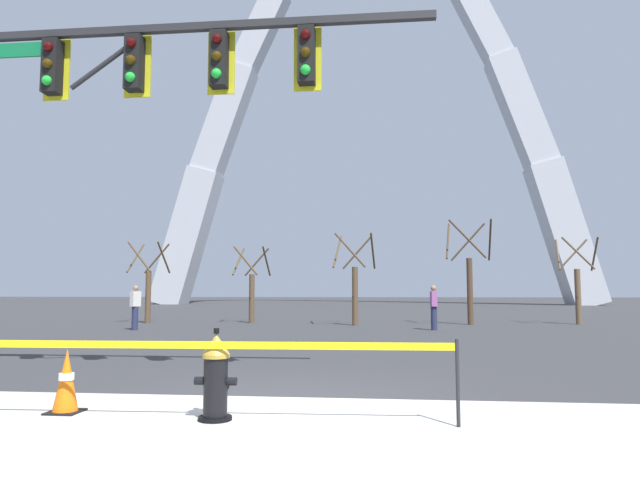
% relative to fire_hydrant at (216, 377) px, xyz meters
% --- Properties ---
extents(ground_plane, '(240.00, 240.00, 0.00)m').
position_rel_fire_hydrant_xyz_m(ground_plane, '(0.68, 1.17, -0.47)').
color(ground_plane, '#333335').
extents(fire_hydrant, '(0.46, 0.48, 0.99)m').
position_rel_fire_hydrant_xyz_m(fire_hydrant, '(0.00, 0.00, 0.00)').
color(fire_hydrant, black).
rests_on(fire_hydrant, ground).
extents(caution_tape_barrier, '(5.03, 0.22, 0.90)m').
position_rel_fire_hydrant_xyz_m(caution_tape_barrier, '(0.07, -0.13, 0.15)').
color(caution_tape_barrier, '#232326').
rests_on(caution_tape_barrier, ground).
extents(traffic_cone_by_hydrant, '(0.36, 0.36, 0.73)m').
position_rel_fire_hydrant_xyz_m(traffic_cone_by_hydrant, '(-1.81, 0.18, -0.11)').
color(traffic_cone_by_hydrant, black).
rests_on(traffic_cone_by_hydrant, ground).
extents(traffic_signal_gantry, '(7.82, 0.44, 6.00)m').
position_rel_fire_hydrant_xyz_m(traffic_signal_gantry, '(-2.55, 2.39, 3.94)').
color(traffic_signal_gantry, '#232326').
rests_on(traffic_signal_gantry, ground).
extents(monument_arch, '(45.92, 3.29, 43.60)m').
position_rel_fire_hydrant_xyz_m(monument_arch, '(0.68, 52.54, 18.46)').
color(monument_arch, '#B2B5BC').
rests_on(monument_arch, ground).
extents(tree_far_left, '(1.64, 1.64, 3.52)m').
position_rel_fire_hydrant_xyz_m(tree_far_left, '(-8.32, 17.90, 1.10)').
color(tree_far_left, brown).
rests_on(tree_far_left, ground).
extents(tree_left_mid, '(1.55, 1.56, 3.34)m').
position_rel_fire_hydrant_xyz_m(tree_left_mid, '(-3.85, 18.47, 1.01)').
color(tree_left_mid, brown).
rests_on(tree_left_mid, ground).
extents(tree_center_left, '(1.73, 1.74, 3.73)m').
position_rel_fire_hydrant_xyz_m(tree_center_left, '(0.74, 17.15, 1.19)').
color(tree_center_left, brown).
rests_on(tree_center_left, ground).
extents(tree_center_right, '(1.99, 2.01, 4.33)m').
position_rel_fire_hydrant_xyz_m(tree_center_right, '(5.47, 18.18, 1.46)').
color(tree_center_right, '#473323').
rests_on(tree_center_right, ground).
extents(tree_right_mid, '(1.69, 1.70, 3.64)m').
position_rel_fire_hydrant_xyz_m(tree_right_mid, '(9.99, 18.84, 1.15)').
color(tree_right_mid, brown).
rests_on(tree_right_mid, ground).
extents(pedestrian_walking_left, '(0.34, 0.39, 1.59)m').
position_rel_fire_hydrant_xyz_m(pedestrian_walking_left, '(-6.96, 13.55, 0.35)').
color(pedestrian_walking_left, '#232847').
rests_on(pedestrian_walking_left, ground).
extents(pedestrian_standing_center, '(0.24, 0.36, 1.59)m').
position_rel_fire_hydrant_xyz_m(pedestrian_standing_center, '(3.66, 14.64, 0.35)').
color(pedestrian_standing_center, '#232847').
rests_on(pedestrian_standing_center, ground).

